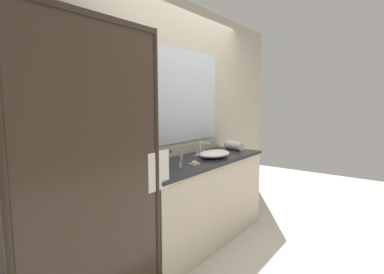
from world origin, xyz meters
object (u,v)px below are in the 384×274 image
at_px(faucet, 201,151).
at_px(sink_basin, 214,154).
at_px(amenity_bottle_body_wash, 181,155).
at_px(potted_plant, 158,158).
at_px(amenity_bottle_shampoo, 129,165).
at_px(rolled_towel_near_edge, 234,145).
at_px(soap_dish, 194,163).
at_px(amenity_bottle_lotion, 180,164).

bearing_deg(faucet, sink_basin, -90.00).
bearing_deg(amenity_bottle_body_wash, potted_plant, -168.70).
relative_size(faucet, amenity_bottle_body_wash, 1.67).
xyz_separation_m(potted_plant, amenity_bottle_shampoo, (-0.18, 0.17, -0.05)).
bearing_deg(potted_plant, amenity_bottle_shampoo, 136.47).
height_order(potted_plant, amenity_bottle_body_wash, potted_plant).
distance_m(amenity_bottle_body_wash, amenity_bottle_shampoo, 0.63).
bearing_deg(rolled_towel_near_edge, amenity_bottle_body_wash, 172.53).
height_order(soap_dish, rolled_towel_near_edge, rolled_towel_near_edge).
relative_size(potted_plant, soap_dish, 1.79).
relative_size(sink_basin, rolled_towel_near_edge, 1.71).
bearing_deg(amenity_bottle_shampoo, potted_plant, -43.53).
height_order(amenity_bottle_body_wash, amenity_bottle_shampoo, amenity_bottle_body_wash).
xyz_separation_m(faucet, amenity_bottle_body_wash, (-0.33, 0.02, -0.00)).
xyz_separation_m(potted_plant, amenity_bottle_body_wash, (0.45, 0.09, -0.05)).
height_order(sink_basin, soap_dish, sink_basin).
relative_size(soap_dish, amenity_bottle_body_wash, 0.98).
height_order(potted_plant, soap_dish, potted_plant).
bearing_deg(amenity_bottle_lotion, soap_dish, -3.75).
distance_m(sink_basin, amenity_bottle_body_wash, 0.39).
bearing_deg(soap_dish, amenity_bottle_shampoo, 149.30).
distance_m(amenity_bottle_lotion, rolled_towel_near_edge, 1.21).
bearing_deg(faucet, soap_dish, -152.88).
bearing_deg(potted_plant, rolled_towel_near_edge, -1.27).
xyz_separation_m(sink_basin, rolled_towel_near_edge, (0.58, 0.07, 0.01)).
xyz_separation_m(soap_dish, rolled_towel_near_edge, (1.00, 0.12, 0.04)).
height_order(faucet, soap_dish, faucet).
relative_size(sink_basin, potted_plant, 2.32).
relative_size(faucet, amenity_bottle_shampoo, 1.69).
xyz_separation_m(faucet, rolled_towel_near_edge, (0.58, -0.10, 0.00)).
distance_m(sink_basin, amenity_bottle_lotion, 0.63).
distance_m(soap_dish, amenity_bottle_lotion, 0.20).
height_order(amenity_bottle_shampoo, rolled_towel_near_edge, rolled_towel_near_edge).
height_order(faucet, potted_plant, potted_plant).
distance_m(potted_plant, rolled_towel_near_edge, 1.36).
distance_m(sink_basin, potted_plant, 0.79).
height_order(sink_basin, faucet, faucet).
relative_size(potted_plant, amenity_bottle_lotion, 2.35).
height_order(faucet, amenity_bottle_lotion, faucet).
height_order(potted_plant, rolled_towel_near_edge, potted_plant).
bearing_deg(soap_dish, amenity_bottle_body_wash, 68.42).
bearing_deg(amenity_bottle_lotion, sink_basin, 2.75).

